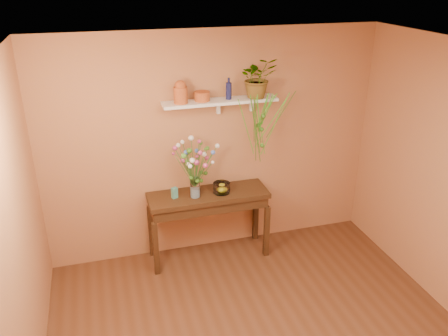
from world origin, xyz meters
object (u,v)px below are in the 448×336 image
at_px(bouquet, 194,159).
at_px(blue_bottle, 229,91).
at_px(glass_bowl, 222,188).
at_px(sideboard, 208,203).
at_px(glass_vase, 195,189).
at_px(terracotta_jug, 181,92).
at_px(spider_plant, 258,78).

bearing_deg(bouquet, blue_bottle, 20.37).
distance_m(blue_bottle, glass_bowl, 1.14).
relative_size(sideboard, blue_bottle, 5.85).
bearing_deg(sideboard, glass_vase, -165.15).
relative_size(terracotta_jug, glass_bowl, 1.25).
bearing_deg(blue_bottle, bouquet, -159.63).
xyz_separation_m(terracotta_jug, bouquet, (0.10, -0.15, -0.72)).
bearing_deg(terracotta_jug, blue_bottle, 1.59).
relative_size(spider_plant, glass_bowl, 2.26).
distance_m(blue_bottle, bouquet, 0.85).
relative_size(terracotta_jug, glass_vase, 1.07).
xyz_separation_m(glass_vase, bouquet, (-0.00, -0.01, 0.38)).
bearing_deg(bouquet, spider_plant, 10.98).
bearing_deg(spider_plant, sideboard, -170.87).
height_order(blue_bottle, bouquet, blue_bottle).
relative_size(glass_vase, glass_bowl, 1.17).
bearing_deg(glass_bowl, terracotta_jug, 163.93).
bearing_deg(spider_plant, glass_bowl, -165.09).
bearing_deg(glass_vase, terracotta_jug, 124.47).
bearing_deg(bouquet, glass_bowl, 5.27).
bearing_deg(sideboard, blue_bottle, 22.03).
distance_m(sideboard, bouquet, 0.63).
height_order(terracotta_jug, glass_bowl, terracotta_jug).
relative_size(terracotta_jug, bouquet, 0.44).
relative_size(terracotta_jug, blue_bottle, 1.04).
height_order(terracotta_jug, spider_plant, spider_plant).
relative_size(blue_bottle, glass_bowl, 1.21).
height_order(glass_vase, glass_bowl, glass_vase).
relative_size(sideboard, glass_vase, 6.04).
bearing_deg(spider_plant, blue_bottle, 177.45).
height_order(spider_plant, glass_vase, spider_plant).
xyz_separation_m(terracotta_jug, glass_vase, (0.10, -0.14, -1.10)).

